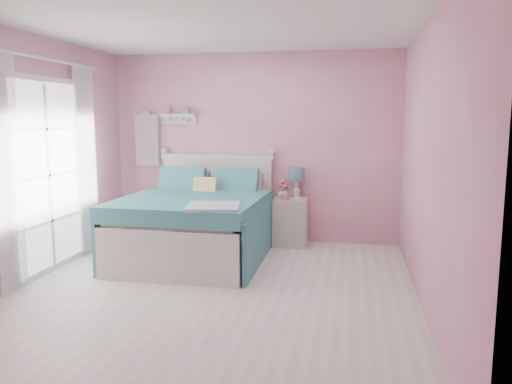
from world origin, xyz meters
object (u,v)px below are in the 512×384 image
(nightstand, at_px, (290,222))
(table_lamp, at_px, (297,177))
(vase, at_px, (283,193))
(teacup, at_px, (285,197))
(bed, at_px, (196,225))

(nightstand, relative_size, table_lamp, 1.53)
(vase, bearing_deg, nightstand, 2.68)
(nightstand, xyz_separation_m, teacup, (-0.06, -0.12, 0.36))
(bed, distance_m, table_lamp, 1.54)
(bed, bearing_deg, vase, 41.28)
(vase, bearing_deg, bed, -140.22)
(nightstand, height_order, table_lamp, table_lamp)
(vase, height_order, teacup, vase)
(nightstand, bearing_deg, bed, -142.94)
(bed, height_order, table_lamp, bed)
(bed, xyz_separation_m, nightstand, (1.07, 0.81, -0.09))
(teacup, bearing_deg, table_lamp, 60.20)
(nightstand, height_order, vase, vase)
(bed, bearing_deg, teacup, 35.76)
(bed, distance_m, vase, 1.29)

